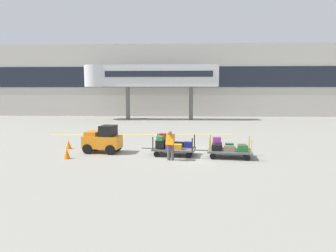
# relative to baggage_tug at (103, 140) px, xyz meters

# --- Properties ---
(ground_plane) EXTENTS (120.00, 120.00, 0.00)m
(ground_plane) POSITION_rel_baggage_tug_xyz_m (4.48, -0.39, -0.75)
(ground_plane) COLOR gray
(apron_lead_line) EXTENTS (14.69, 1.29, 0.01)m
(apron_lead_line) POSITION_rel_baggage_tug_xyz_m (1.33, 7.10, -0.75)
(apron_lead_line) COLOR yellow
(apron_lead_line) RESTS_ON ground_plane
(terminal_building) EXTENTS (61.19, 2.51, 9.97)m
(terminal_building) POSITION_rel_baggage_tug_xyz_m (4.48, 25.60, 4.24)
(terminal_building) COLOR #BCB7AD
(terminal_building) RESTS_ON ground_plane
(jet_bridge) EXTENTS (16.34, 3.00, 6.66)m
(jet_bridge) POSITION_rel_baggage_tug_xyz_m (0.19, 19.61, 4.54)
(jet_bridge) COLOR silver
(jet_bridge) RESTS_ON ground_plane
(baggage_tug) EXTENTS (2.23, 1.48, 1.58)m
(baggage_tug) POSITION_rel_baggage_tug_xyz_m (0.00, 0.00, 0.00)
(baggage_tug) COLOR orange
(baggage_tug) RESTS_ON ground_plane
(baggage_cart_lead) EXTENTS (3.07, 1.71, 1.17)m
(baggage_cart_lead) POSITION_rel_baggage_tug_xyz_m (3.97, -0.51, -0.21)
(baggage_cart_lead) COLOR #4C4C4F
(baggage_cart_lead) RESTS_ON ground_plane
(baggage_cart_middle) EXTENTS (3.07, 1.71, 1.10)m
(baggage_cart_middle) POSITION_rel_baggage_tug_xyz_m (7.02, -0.97, -0.28)
(baggage_cart_middle) COLOR #4C4C4F
(baggage_cart_middle) RESTS_ON ground_plane
(baggage_handler) EXTENTS (0.47, 0.49, 1.56)m
(baggage_handler) POSITION_rel_baggage_tug_xyz_m (3.95, -1.79, 0.11)
(baggage_handler) COLOR #4C4C4C
(baggage_handler) RESTS_ON ground_plane
(safety_cone_near) EXTENTS (0.36, 0.36, 0.55)m
(safety_cone_near) POSITION_rel_baggage_tug_xyz_m (-1.50, -1.64, -0.48)
(safety_cone_near) COLOR orange
(safety_cone_near) RESTS_ON ground_plane
(safety_cone_far) EXTENTS (0.36, 0.36, 0.55)m
(safety_cone_far) POSITION_rel_baggage_tug_xyz_m (-2.41, 0.99, -0.48)
(safety_cone_far) COLOR orange
(safety_cone_far) RESTS_ON ground_plane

